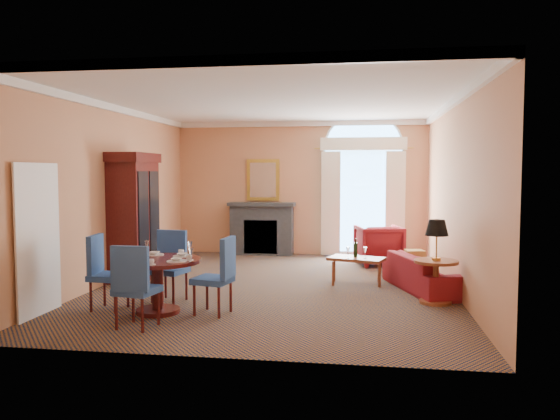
# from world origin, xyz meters

# --- Properties ---
(ground) EXTENTS (7.50, 7.50, 0.00)m
(ground) POSITION_xyz_m (0.00, 0.00, 0.00)
(ground) COLOR #131F3C
(ground) RESTS_ON ground
(room_envelope) EXTENTS (6.04, 7.52, 3.45)m
(room_envelope) POSITION_xyz_m (-0.03, 0.67, 2.51)
(room_envelope) COLOR tan
(room_envelope) RESTS_ON ground
(armoire) EXTENTS (0.67, 1.19, 2.34)m
(armoire) POSITION_xyz_m (-2.72, 0.26, 1.13)
(armoire) COLOR #3D0F0E
(armoire) RESTS_ON ground
(dining_table) EXTENTS (1.22, 1.22, 0.97)m
(dining_table) POSITION_xyz_m (-1.37, -2.05, 0.58)
(dining_table) COLOR #3D0F0E
(dining_table) RESTS_ON ground
(dining_chair_north) EXTENTS (0.57, 0.57, 1.08)m
(dining_chair_north) POSITION_xyz_m (-1.46, -1.26, 0.62)
(dining_chair_north) COLOR #254D94
(dining_chair_north) RESTS_ON ground
(dining_chair_south) EXTENTS (0.56, 0.56, 1.08)m
(dining_chair_south) POSITION_xyz_m (-1.35, -2.88, 0.62)
(dining_chair_south) COLOR #254D94
(dining_chair_south) RESTS_ON ground
(dining_chair_east) EXTENTS (0.57, 0.57, 1.08)m
(dining_chair_east) POSITION_xyz_m (-0.48, -1.98, 0.62)
(dining_chair_east) COLOR #254D94
(dining_chair_east) RESTS_ON ground
(dining_chair_west) EXTENTS (0.53, 0.52, 1.08)m
(dining_chair_west) POSITION_xyz_m (-2.23, -1.97, 0.62)
(dining_chair_west) COLOR #254D94
(dining_chair_west) RESTS_ON ground
(sofa) EXTENTS (1.37, 2.16, 0.59)m
(sofa) POSITION_xyz_m (2.55, 0.06, 0.29)
(sofa) COLOR maroon
(sofa) RESTS_ON ground
(armchair) EXTENTS (1.11, 1.13, 0.86)m
(armchair) POSITION_xyz_m (1.84, 2.49, 0.43)
(armchair) COLOR maroon
(armchair) RESTS_ON ground
(coffee_table) EXTENTS (1.06, 0.78, 0.81)m
(coffee_table) POSITION_xyz_m (1.39, 0.37, 0.44)
(coffee_table) COLOR brown
(coffee_table) RESTS_ON ground
(side_table) EXTENTS (0.66, 0.66, 1.25)m
(side_table) POSITION_xyz_m (2.60, -0.88, 0.78)
(side_table) COLOR brown
(side_table) RESTS_ON ground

